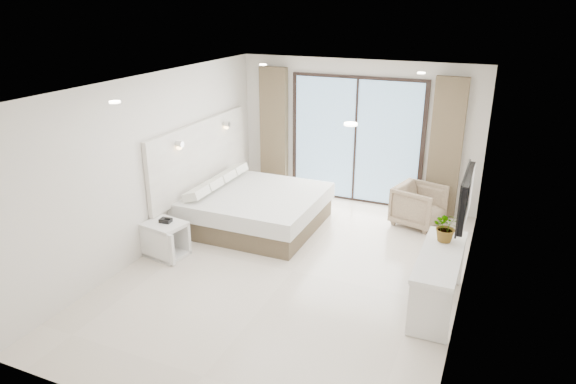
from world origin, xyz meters
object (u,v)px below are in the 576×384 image
at_px(armchair, 419,203).
at_px(nightstand, 166,239).
at_px(bed, 255,208).
at_px(console_desk, 439,269).

bearing_deg(armchair, nightstand, 143.93).
bearing_deg(nightstand, bed, 73.76).
relative_size(bed, armchair, 2.78).
relative_size(nightstand, console_desk, 0.42).
xyz_separation_m(bed, nightstand, (-0.75, -1.55, -0.05)).
relative_size(bed, console_desk, 1.36).
height_order(nightstand, armchair, armchair).
height_order(bed, armchair, armchair).
distance_m(console_desk, armchair, 2.64).
bearing_deg(armchair, bed, 128.99).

